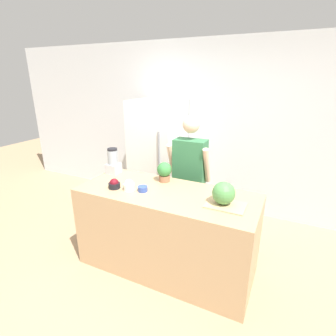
{
  "coord_description": "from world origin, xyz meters",
  "views": [
    {
      "loc": [
        1.1,
        -1.84,
        2.06
      ],
      "look_at": [
        0.0,
        0.43,
        1.18
      ],
      "focal_mm": 28.0,
      "sensor_mm": 36.0,
      "label": 1
    }
  ],
  "objects_px": {
    "bowl_cherries": "(114,184)",
    "blender": "(113,162)",
    "bowl_cream": "(129,185)",
    "person": "(189,178)",
    "watermelon": "(224,193)",
    "bowl_small_blue": "(143,189)",
    "potted_plant": "(164,171)",
    "refrigerator": "(158,156)"
  },
  "relations": [
    {
      "from": "bowl_cream",
      "to": "bowl_small_blue",
      "type": "distance_m",
      "value": 0.15
    },
    {
      "from": "refrigerator",
      "to": "bowl_cherries",
      "type": "relative_size",
      "value": 13.88
    },
    {
      "from": "person",
      "to": "watermelon",
      "type": "relative_size",
      "value": 7.66
    },
    {
      "from": "watermelon",
      "to": "bowl_small_blue",
      "type": "xyz_separation_m",
      "value": [
        -0.83,
        -0.06,
        -0.09
      ]
    },
    {
      "from": "bowl_cream",
      "to": "bowl_small_blue",
      "type": "bearing_deg",
      "value": 13.83
    },
    {
      "from": "bowl_cream",
      "to": "bowl_cherries",
      "type": "bearing_deg",
      "value": -171.24
    },
    {
      "from": "watermelon",
      "to": "bowl_cherries",
      "type": "xyz_separation_m",
      "value": [
        -1.15,
        -0.12,
        -0.08
      ]
    },
    {
      "from": "blender",
      "to": "potted_plant",
      "type": "distance_m",
      "value": 0.69
    },
    {
      "from": "bowl_cherries",
      "to": "bowl_cream",
      "type": "height_order",
      "value": "bowl_cream"
    },
    {
      "from": "person",
      "to": "bowl_small_blue",
      "type": "bearing_deg",
      "value": -104.77
    },
    {
      "from": "refrigerator",
      "to": "bowl_cherries",
      "type": "height_order",
      "value": "refrigerator"
    },
    {
      "from": "bowl_cherries",
      "to": "potted_plant",
      "type": "height_order",
      "value": "potted_plant"
    },
    {
      "from": "blender",
      "to": "bowl_cherries",
      "type": "bearing_deg",
      "value": -52.3
    },
    {
      "from": "refrigerator",
      "to": "person",
      "type": "xyz_separation_m",
      "value": [
        0.78,
        -0.61,
        -0.03
      ]
    },
    {
      "from": "bowl_cream",
      "to": "blender",
      "type": "distance_m",
      "value": 0.59
    },
    {
      "from": "bowl_small_blue",
      "to": "watermelon",
      "type": "bearing_deg",
      "value": 4.22
    },
    {
      "from": "person",
      "to": "bowl_cream",
      "type": "distance_m",
      "value": 0.92
    },
    {
      "from": "blender",
      "to": "person",
      "type": "bearing_deg",
      "value": 30.57
    },
    {
      "from": "person",
      "to": "bowl_cream",
      "type": "xyz_separation_m",
      "value": [
        -0.36,
        -0.84,
        0.15
      ]
    },
    {
      "from": "watermelon",
      "to": "bowl_cream",
      "type": "bearing_deg",
      "value": -174.33
    },
    {
      "from": "refrigerator",
      "to": "watermelon",
      "type": "bearing_deg",
      "value": -43.81
    },
    {
      "from": "refrigerator",
      "to": "blender",
      "type": "xyz_separation_m",
      "value": [
        -0.04,
        -1.09,
        0.21
      ]
    },
    {
      "from": "bowl_cream",
      "to": "potted_plant",
      "type": "distance_m",
      "value": 0.45
    },
    {
      "from": "watermelon",
      "to": "blender",
      "type": "relative_size",
      "value": 0.67
    },
    {
      "from": "bowl_cream",
      "to": "bowl_small_blue",
      "type": "height_order",
      "value": "bowl_cream"
    },
    {
      "from": "person",
      "to": "bowl_small_blue",
      "type": "xyz_separation_m",
      "value": [
        -0.21,
        -0.8,
        0.12
      ]
    },
    {
      "from": "bowl_cherries",
      "to": "refrigerator",
      "type": "bearing_deg",
      "value": 99.84
    },
    {
      "from": "bowl_small_blue",
      "to": "potted_plant",
      "type": "relative_size",
      "value": 0.45
    },
    {
      "from": "blender",
      "to": "bowl_small_blue",
      "type": "bearing_deg",
      "value": -27.5
    },
    {
      "from": "watermelon",
      "to": "blender",
      "type": "height_order",
      "value": "blender"
    },
    {
      "from": "refrigerator",
      "to": "potted_plant",
      "type": "distance_m",
      "value": 1.26
    },
    {
      "from": "person",
      "to": "watermelon",
      "type": "xyz_separation_m",
      "value": [
        0.62,
        -0.74,
        0.22
      ]
    },
    {
      "from": "person",
      "to": "potted_plant",
      "type": "xyz_separation_m",
      "value": [
        -0.13,
        -0.46,
        0.22
      ]
    },
    {
      "from": "bowl_small_blue",
      "to": "potted_plant",
      "type": "height_order",
      "value": "potted_plant"
    },
    {
      "from": "bowl_cherries",
      "to": "person",
      "type": "bearing_deg",
      "value": 58.59
    },
    {
      "from": "watermelon",
      "to": "person",
      "type": "bearing_deg",
      "value": 130.03
    },
    {
      "from": "refrigerator",
      "to": "watermelon",
      "type": "relative_size",
      "value": 8.17
    },
    {
      "from": "refrigerator",
      "to": "watermelon",
      "type": "height_order",
      "value": "refrigerator"
    },
    {
      "from": "bowl_cherries",
      "to": "blender",
      "type": "distance_m",
      "value": 0.49
    },
    {
      "from": "person",
      "to": "blender",
      "type": "bearing_deg",
      "value": -149.43
    },
    {
      "from": "bowl_small_blue",
      "to": "bowl_cream",
      "type": "bearing_deg",
      "value": -166.17
    },
    {
      "from": "person",
      "to": "bowl_small_blue",
      "type": "height_order",
      "value": "person"
    }
  ]
}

